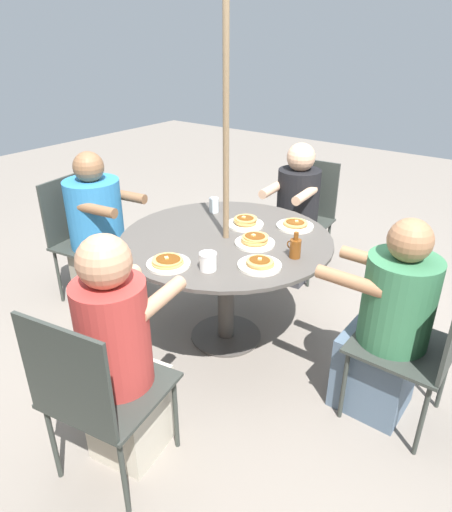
% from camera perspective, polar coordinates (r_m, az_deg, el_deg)
% --- Properties ---
extents(ground_plane, '(12.00, 12.00, 0.00)m').
position_cam_1_polar(ground_plane, '(3.17, -0.00, -9.95)').
color(ground_plane, gray).
extents(patio_table, '(1.30, 1.30, 0.74)m').
position_cam_1_polar(patio_table, '(2.85, -0.00, 0.01)').
color(patio_table, '#4C4742').
rests_on(patio_table, ground).
extents(umbrella_pole, '(0.04, 0.04, 2.37)m').
position_cam_1_polar(umbrella_pole, '(2.65, -0.00, 11.20)').
color(umbrella_pole, '#846B4C').
rests_on(umbrella_pole, ground).
extents(patio_chair_north, '(0.54, 0.54, 0.92)m').
position_cam_1_polar(patio_chair_north, '(2.07, -16.17, -15.77)').
color(patio_chair_north, '#333833').
rests_on(patio_chair_north, ground).
extents(diner_north, '(0.39, 0.52, 1.17)m').
position_cam_1_polar(diner_north, '(2.15, -13.01, -12.58)').
color(diner_north, beige).
rests_on(diner_north, ground).
extents(patio_chair_east, '(0.47, 0.47, 0.92)m').
position_cam_1_polar(patio_chair_east, '(2.46, 23.60, -9.59)').
color(patio_chair_east, '#333833').
rests_on(patio_chair_east, ground).
extents(diner_east, '(0.55, 0.36, 1.12)m').
position_cam_1_polar(diner_east, '(2.50, 19.49, -8.59)').
color(diner_east, slate).
rests_on(diner_east, ground).
extents(patio_chair_south, '(0.50, 0.50, 0.92)m').
position_cam_1_polar(patio_chair_south, '(3.89, 9.79, 5.62)').
color(patio_chair_south, '#333833').
rests_on(patio_chair_south, ground).
extents(diner_south, '(0.36, 0.53, 1.12)m').
position_cam_1_polar(diner_south, '(3.74, 8.65, 4.66)').
color(diner_south, '#3D3D42').
rests_on(diner_south, ground).
extents(patio_chair_west, '(0.53, 0.53, 0.92)m').
position_cam_1_polar(patio_chair_west, '(3.58, -17.57, 2.88)').
color(patio_chair_west, '#333833').
rests_on(patio_chair_west, ground).
extents(diner_west, '(0.55, 0.44, 1.15)m').
position_cam_1_polar(diner_west, '(3.46, -15.36, 2.17)').
color(diner_west, gray).
rests_on(diner_west, ground).
extents(pancake_plate_a, '(0.24, 0.24, 0.07)m').
position_cam_1_polar(pancake_plate_a, '(2.70, 3.62, 1.89)').
color(pancake_plate_a, silver).
rests_on(pancake_plate_a, patio_table).
extents(pancake_plate_b, '(0.24, 0.24, 0.07)m').
position_cam_1_polar(pancake_plate_b, '(2.96, 2.43, 4.21)').
color(pancake_plate_b, silver).
rests_on(pancake_plate_b, patio_table).
extents(pancake_plate_c, '(0.24, 0.24, 0.05)m').
position_cam_1_polar(pancake_plate_c, '(2.47, -7.25, -0.81)').
color(pancake_plate_c, silver).
rests_on(pancake_plate_c, patio_table).
extents(pancake_plate_d, '(0.24, 0.24, 0.05)m').
position_cam_1_polar(pancake_plate_d, '(2.44, 4.25, -1.02)').
color(pancake_plate_d, silver).
rests_on(pancake_plate_d, patio_table).
extents(pancake_plate_e, '(0.24, 0.24, 0.05)m').
position_cam_1_polar(pancake_plate_e, '(2.97, 8.62, 3.85)').
color(pancake_plate_e, silver).
rests_on(pancake_plate_e, patio_table).
extents(syrup_bottle, '(0.09, 0.06, 0.15)m').
position_cam_1_polar(syrup_bottle, '(2.55, 8.63, 1.04)').
color(syrup_bottle, brown).
rests_on(syrup_bottle, patio_table).
extents(coffee_cup, '(0.09, 0.09, 0.10)m').
position_cam_1_polar(coffee_cup, '(2.40, -2.26, -0.68)').
color(coffee_cup, white).
rests_on(coffee_cup, patio_table).
extents(drinking_glass_a, '(0.07, 0.07, 0.10)m').
position_cam_1_polar(drinking_glass_a, '(3.18, -1.52, 6.39)').
color(drinking_glass_a, silver).
rests_on(drinking_glass_a, patio_table).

